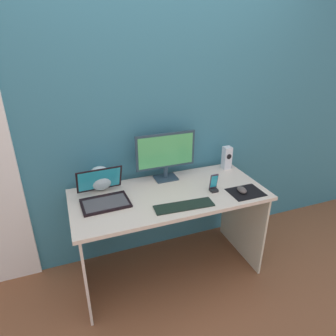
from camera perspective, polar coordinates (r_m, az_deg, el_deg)
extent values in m
plane|color=brown|center=(2.66, 0.21, -18.92)|extent=(8.00, 8.00, 0.00)
cube|color=teal|center=(2.37, -3.17, 10.41)|extent=(6.00, 0.04, 2.50)
cube|color=beige|center=(2.22, 0.24, -5.20)|extent=(1.45, 0.66, 0.03)
cube|color=beige|center=(2.32, -16.35, -15.93)|extent=(0.02, 0.62, 0.71)
cube|color=beige|center=(2.70, 14.09, -9.31)|extent=(0.02, 0.62, 0.71)
cube|color=#263C4B|center=(2.42, -0.45, -1.90)|extent=(0.18, 0.14, 0.01)
cylinder|color=#263C4B|center=(2.40, -0.45, -0.83)|extent=(0.04, 0.04, 0.09)
cube|color=#263C4B|center=(2.33, -0.47, 3.36)|extent=(0.49, 0.02, 0.29)
cube|color=#4CB266|center=(2.32, -0.38, 3.28)|extent=(0.45, 0.00, 0.25)
cube|color=silver|center=(2.62, 11.27, 1.96)|extent=(0.07, 0.07, 0.20)
cylinder|color=black|center=(2.59, 11.71, 2.16)|extent=(0.04, 0.00, 0.04)
cube|color=black|center=(2.12, -11.99, -6.64)|extent=(0.34, 0.24, 0.02)
cube|color=#47474C|center=(2.11, -11.95, -6.57)|extent=(0.30, 0.19, 0.00)
cube|color=black|center=(2.21, -13.11, -2.18)|extent=(0.33, 0.11, 0.21)
cube|color=#26A5BF|center=(2.20, -13.09, -2.19)|extent=(0.30, 0.09, 0.18)
sphere|color=silver|center=(2.29, -12.95, -1.93)|extent=(0.19, 0.19, 0.19)
cube|color=black|center=(2.05, 3.11, -7.31)|extent=(0.42, 0.14, 0.01)
cube|color=black|center=(2.30, 14.76, -4.54)|extent=(0.25, 0.20, 0.00)
ellipsoid|color=#504745|center=(2.28, 14.07, -4.11)|extent=(0.07, 0.11, 0.04)
cube|color=black|center=(2.26, 8.81, -4.22)|extent=(0.06, 0.05, 0.02)
cube|color=#3B2F3D|center=(2.23, 8.81, -2.55)|extent=(0.06, 0.03, 0.12)
cube|color=#26A5BF|center=(2.23, 8.88, -2.59)|extent=(0.05, 0.02, 0.10)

